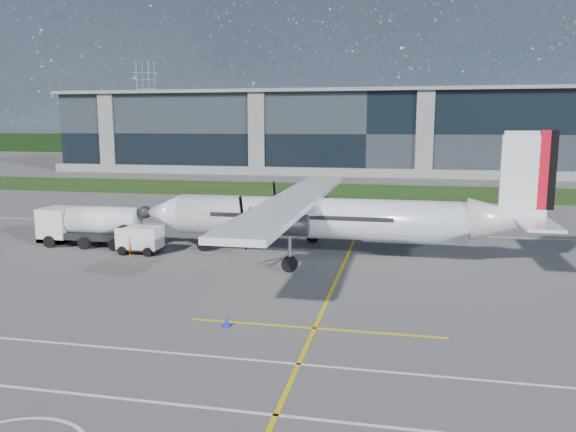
# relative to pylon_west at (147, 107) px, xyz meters

# --- Properties ---
(ground) EXTENTS (400.00, 400.00, 0.00)m
(ground) POSITION_rel_pylon_west_xyz_m (80.00, -110.00, -15.00)
(ground) COLOR #555351
(ground) RESTS_ON ground
(grass_strip) EXTENTS (400.00, 18.00, 0.04)m
(grass_strip) POSITION_rel_pylon_west_xyz_m (80.00, -102.00, -14.98)
(grass_strip) COLOR #1F3C10
(grass_strip) RESTS_ON ground
(terminal_building) EXTENTS (120.00, 20.00, 15.00)m
(terminal_building) POSITION_rel_pylon_west_xyz_m (80.00, -70.00, -7.50)
(terminal_building) COLOR black
(terminal_building) RESTS_ON ground
(tree_line) EXTENTS (400.00, 6.00, 6.00)m
(tree_line) POSITION_rel_pylon_west_xyz_m (80.00, -10.00, -12.00)
(tree_line) COLOR black
(tree_line) RESTS_ON ground
(pylon_west) EXTENTS (9.00, 4.60, 30.00)m
(pylon_west) POSITION_rel_pylon_west_xyz_m (0.00, 0.00, 0.00)
(pylon_west) COLOR gray
(pylon_west) RESTS_ON ground
(yellow_taxiway_centerline) EXTENTS (0.20, 70.00, 0.01)m
(yellow_taxiway_centerline) POSITION_rel_pylon_west_xyz_m (83.00, -140.00, -14.99)
(yellow_taxiway_centerline) COLOR yellow
(yellow_taxiway_centerline) RESTS_ON ground
(white_lane_line) EXTENTS (90.00, 0.15, 0.01)m
(white_lane_line) POSITION_rel_pylon_west_xyz_m (80.00, -164.00, -14.99)
(white_lane_line) COLOR white
(white_lane_line) RESTS_ON ground
(turboprop_aircraft) EXTENTS (28.78, 29.85, 8.95)m
(turboprop_aircraft) POSITION_rel_pylon_west_xyz_m (81.98, -141.83, -10.52)
(turboprop_aircraft) COLOR silver
(turboprop_aircraft) RESTS_ON ground
(fuel_tanker_truck) EXTENTS (8.30, 2.70, 3.11)m
(fuel_tanker_truck) POSITION_rel_pylon_west_xyz_m (62.66, -141.99, -13.44)
(fuel_tanker_truck) COLOR silver
(fuel_tanker_truck) RESTS_ON ground
(baggage_tug) EXTENTS (3.28, 1.97, 1.97)m
(baggage_tug) POSITION_rel_pylon_west_xyz_m (68.11, -143.47, -14.02)
(baggage_tug) COLOR silver
(baggage_tug) RESTS_ON ground
(ground_crew_person) EXTENTS (0.68, 0.86, 1.89)m
(ground_crew_person) POSITION_rel_pylon_west_xyz_m (67.78, -144.20, -14.05)
(ground_crew_person) COLOR #F25907
(ground_crew_person) RESTS_ON ground
(safety_cone_stbdwing) EXTENTS (0.36, 0.36, 0.50)m
(safety_cone_stbdwing) POSITION_rel_pylon_west_xyz_m (79.73, -127.69, -14.75)
(safety_cone_stbdwing) COLOR #0A1CB9
(safety_cone_stbdwing) RESTS_ON ground
(safety_cone_nose_port) EXTENTS (0.36, 0.36, 0.50)m
(safety_cone_nose_port) POSITION_rel_pylon_west_xyz_m (68.85, -143.28, -14.75)
(safety_cone_nose_port) COLOR #0A1CB9
(safety_cone_nose_port) RESTS_ON ground
(safety_cone_fwd) EXTENTS (0.36, 0.36, 0.50)m
(safety_cone_fwd) POSITION_rel_pylon_west_xyz_m (66.28, -141.55, -14.75)
(safety_cone_fwd) COLOR #0A1CB9
(safety_cone_fwd) RESTS_ON ground
(safety_cone_portwing) EXTENTS (0.36, 0.36, 0.50)m
(safety_cone_portwing) POSITION_rel_pylon_west_xyz_m (78.94, -156.58, -14.75)
(safety_cone_portwing) COLOR #0A1CB9
(safety_cone_portwing) RESTS_ON ground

